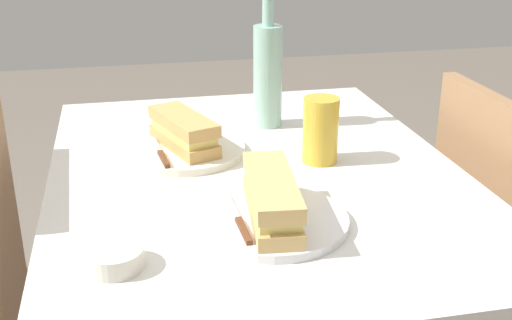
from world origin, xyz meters
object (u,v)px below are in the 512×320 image
at_px(plate_near, 272,221).
at_px(baguette_sandwich_far, 184,131).
at_px(knife_near, 238,220).
at_px(knife_far, 160,152).
at_px(water_bottle, 268,73).
at_px(beer_glass, 321,130).
at_px(baguette_sandwich_near, 272,197).
at_px(plate_far, 185,150).
at_px(olive_bowl, 114,258).
at_px(dining_table, 256,227).

relative_size(plate_near, baguette_sandwich_far, 1.20).
bearing_deg(knife_near, knife_far, 17.29).
xyz_separation_m(water_bottle, beer_glass, (-0.24, -0.05, -0.06)).
xyz_separation_m(plate_near, beer_glass, (0.25, -0.16, 0.06)).
relative_size(baguette_sandwich_near, plate_far, 0.95).
distance_m(beer_glass, olive_bowl, 0.52).
relative_size(baguette_sandwich_near, beer_glass, 1.81).
bearing_deg(plate_near, baguette_sandwich_near, 180.00).
relative_size(plate_near, olive_bowl, 2.90).
distance_m(plate_near, beer_glass, 0.30).
xyz_separation_m(dining_table, baguette_sandwich_far, (0.11, 0.13, 0.17)).
xyz_separation_m(dining_table, olive_bowl, (-0.31, 0.27, 0.14)).
height_order(knife_near, plate_far, knife_near).
relative_size(baguette_sandwich_far, knife_far, 1.15).
bearing_deg(knife_far, plate_far, -59.81).
height_order(baguette_sandwich_near, knife_far, baguette_sandwich_near).
bearing_deg(beer_glass, olive_bowl, 128.78).
bearing_deg(knife_far, beer_glass, -102.09).
bearing_deg(dining_table, olive_bowl, 138.62).
xyz_separation_m(dining_table, knife_far, (0.08, 0.18, 0.14)).
bearing_deg(dining_table, knife_near, 161.56).
distance_m(plate_far, water_bottle, 0.28).
bearing_deg(dining_table, plate_far, 48.07).
height_order(knife_far, olive_bowl, olive_bowl).
bearing_deg(plate_far, baguette_sandwich_near, -163.28).
relative_size(dining_table, beer_glass, 7.87).
bearing_deg(baguette_sandwich_near, plate_far, 16.72).
relative_size(dining_table, olive_bowl, 12.02).
relative_size(knife_far, beer_glass, 1.38).
bearing_deg(water_bottle, dining_table, 162.32).
height_order(plate_near, water_bottle, water_bottle).
relative_size(plate_far, olive_bowl, 2.90).
relative_size(baguette_sandwich_near, knife_near, 1.31).
height_order(baguette_sandwich_near, olive_bowl, baguette_sandwich_near).
bearing_deg(baguette_sandwich_near, baguette_sandwich_far, 16.72).
height_order(dining_table, plate_near, plate_near).
height_order(plate_far, beer_glass, beer_glass).
distance_m(dining_table, water_bottle, 0.36).
bearing_deg(plate_far, knife_far, 120.19).
relative_size(beer_glass, olive_bowl, 1.53).
bearing_deg(knife_near, beer_glass, -40.02).
xyz_separation_m(knife_far, beer_glass, (-0.07, -0.31, 0.05)).
xyz_separation_m(baguette_sandwich_far, water_bottle, (0.14, -0.21, 0.07)).
relative_size(plate_far, beer_glass, 1.90).
height_order(dining_table, baguette_sandwich_far, baguette_sandwich_far).
bearing_deg(knife_far, baguette_sandwich_near, -153.72).
height_order(dining_table, baguette_sandwich_near, baguette_sandwich_near).
relative_size(baguette_sandwich_near, baguette_sandwich_far, 1.14).
distance_m(dining_table, plate_far, 0.22).
xyz_separation_m(plate_near, knife_near, (-0.01, 0.06, 0.01)).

